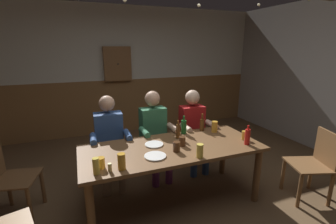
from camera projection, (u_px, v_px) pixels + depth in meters
ground_plane at (175, 206)px, 2.87m from camera, size 7.36×7.36×0.00m
back_wall_upper at (122, 43)px, 5.00m from camera, size 6.13×0.12×1.52m
back_wall_wainscot at (125, 105)px, 5.36m from camera, size 6.13×0.12×1.17m
dining_table at (172, 154)px, 2.80m from camera, size 2.09×0.88×0.73m
person_0 at (110, 138)px, 3.17m from camera, size 0.51×0.52×1.24m
person_1 at (155, 132)px, 3.38m from camera, size 0.51×0.51×1.26m
person_2 at (194, 127)px, 3.61m from camera, size 0.50×0.51×1.23m
chair_empty_near_right at (7, 177)px, 2.60m from camera, size 0.53×0.53×0.88m
chair_empty_far_end at (315, 163)px, 2.92m from camera, size 0.56×0.56×0.88m
table_candle at (110, 167)px, 2.21m from camera, size 0.04×0.04×0.08m
plate_0 at (154, 144)px, 2.81m from camera, size 0.22×0.22×0.01m
plate_1 at (155, 156)px, 2.51m from camera, size 0.23×0.23×0.01m
bottle_0 at (184, 127)px, 3.17m from camera, size 0.07×0.07×0.24m
bottle_1 at (247, 137)px, 2.81m from camera, size 0.06×0.06×0.24m
bottle_2 at (202, 124)px, 3.28m from camera, size 0.06×0.06×0.24m
bottle_3 at (178, 131)px, 3.01m from camera, size 0.05×0.05×0.23m
pint_glass_0 at (177, 147)px, 2.63m from camera, size 0.08×0.08×0.11m
pint_glass_1 at (96, 166)px, 2.15m from camera, size 0.06×0.06×0.16m
pint_glass_2 at (122, 162)px, 2.24m from camera, size 0.07×0.07×0.16m
pint_glass_3 at (200, 151)px, 2.48m from camera, size 0.07×0.07×0.15m
pint_glass_4 at (215, 127)px, 3.23m from camera, size 0.08×0.08×0.15m
pint_glass_5 at (182, 141)px, 2.78m from camera, size 0.08×0.08×0.11m
pint_glass_6 at (244, 135)px, 2.97m from camera, size 0.07×0.07×0.11m
pint_glass_7 at (101, 163)px, 2.27m from camera, size 0.08×0.08×0.11m
wall_dart_cabinet at (117, 64)px, 4.95m from camera, size 0.56×0.15×0.70m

